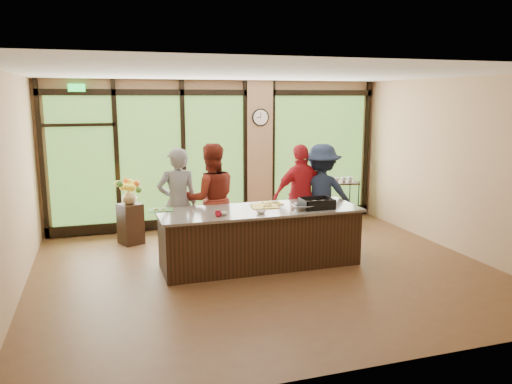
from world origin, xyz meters
TOP-DOWN VIEW (x-y plane):
  - floor at (0.00, 0.00)m, footprint 7.00×7.00m
  - ceiling at (0.00, 0.00)m, footprint 7.00×7.00m
  - back_wall at (0.00, 3.00)m, footprint 7.00×0.00m
  - left_wall at (-3.50, 0.00)m, footprint 0.00×6.00m
  - right_wall at (3.50, 0.00)m, footprint 0.00×6.00m
  - window_wall at (0.16, 2.95)m, footprint 6.90×0.12m
  - island_base at (0.00, 0.30)m, footprint 3.10×1.00m
  - countertop at (0.00, 0.30)m, footprint 3.20×1.10m
  - wall_clock at (0.85, 2.87)m, footprint 0.36×0.04m
  - cook_left at (-1.18, 1.08)m, footprint 0.70×0.48m
  - cook_midleft at (-0.60, 1.15)m, footprint 0.94×0.75m
  - cook_midright at (1.03, 1.06)m, footprint 1.12×0.55m
  - cook_right at (1.41, 1.03)m, footprint 1.37×1.12m
  - roasting_pan at (0.89, 0.10)m, footprint 0.50×0.39m
  - mixing_bowl at (0.64, 0.06)m, footprint 0.37×0.37m
  - cutting_board_left at (-1.50, 0.70)m, footprint 0.41×0.33m
  - cutting_board_center at (0.12, 0.42)m, footprint 0.46×0.36m
  - cutting_board_right at (0.23, 0.60)m, footprint 0.51×0.44m
  - prep_bowl_near at (-0.66, 0.09)m, footprint 0.19×0.19m
  - prep_bowl_mid at (-0.07, 0.01)m, footprint 0.19×0.19m
  - prep_bowl_far at (0.39, 0.64)m, footprint 0.16×0.16m
  - red_ramekin at (-0.74, 0.00)m, footprint 0.11×0.11m
  - flower_stand at (-1.89, 2.14)m, footprint 0.50×0.50m
  - flower_vase at (-1.89, 2.14)m, footprint 0.35×0.35m
  - bar_cart at (2.38, 2.22)m, footprint 0.82×0.58m

SIDE VIEW (x-z plane):
  - floor at x=0.00m, z-range 0.00..0.00m
  - flower_stand at x=-1.89m, z-range 0.00..0.75m
  - island_base at x=0.00m, z-range 0.00..0.88m
  - bar_cart at x=2.38m, z-range 0.10..1.12m
  - flower_vase at x=-1.89m, z-range 0.75..1.03m
  - countertop at x=0.00m, z-range 0.88..0.92m
  - cook_right at x=1.41m, z-range 0.00..1.84m
  - cutting_board_left at x=-1.50m, z-range 0.92..0.93m
  - cook_midright at x=1.03m, z-range 0.00..1.85m
  - cutting_board_center at x=0.12m, z-range 0.92..0.93m
  - cutting_board_right at x=0.23m, z-range 0.92..0.93m
  - cook_left at x=-1.18m, z-range 0.00..1.86m
  - prep_bowl_far at x=0.39m, z-range 0.92..0.95m
  - prep_bowl_near at x=-0.66m, z-range 0.92..0.97m
  - prep_bowl_mid at x=-0.07m, z-range 0.92..0.97m
  - cook_midleft at x=-0.60m, z-range 0.00..1.90m
  - red_ramekin at x=-0.74m, z-range 0.92..1.00m
  - mixing_bowl at x=0.64m, z-range 0.92..1.00m
  - roasting_pan at x=0.89m, z-range 0.92..1.01m
  - window_wall at x=0.16m, z-range -0.11..2.89m
  - back_wall at x=0.00m, z-range -2.00..5.00m
  - left_wall at x=-3.50m, z-range -1.50..4.50m
  - right_wall at x=3.50m, z-range -1.50..4.50m
  - wall_clock at x=0.85m, z-range 2.07..2.43m
  - ceiling at x=0.00m, z-range 3.00..3.00m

